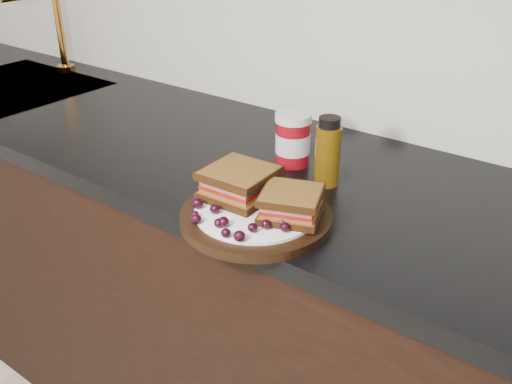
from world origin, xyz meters
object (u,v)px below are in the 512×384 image
Objects in this scene: condiment_jar at (293,139)px; oil_bottle at (328,151)px; plate at (256,217)px; sandwich_left at (239,183)px.

condiment_jar is 0.81× the size of oil_bottle.
plate is 0.22m from oil_bottle.
oil_bottle is at bearing -20.38° from condiment_jar.
plate is at bearing -24.51° from sandwich_left.
oil_bottle is at bearing 83.37° from plate.
sandwich_left is at bearing 157.62° from plate.
condiment_jar reaches higher than plate.
oil_bottle reaches higher than condiment_jar.
plate is 2.37× the size of condiment_jar.
condiment_jar reaches higher than sandwich_left.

